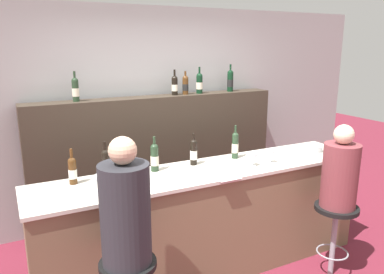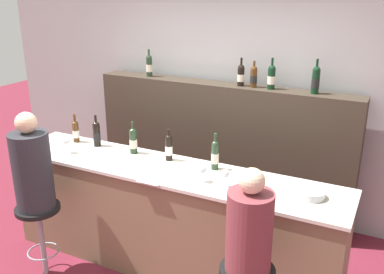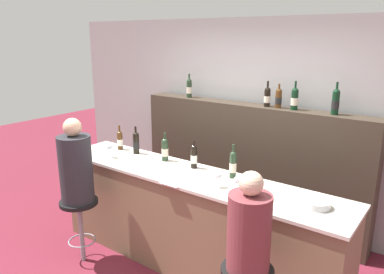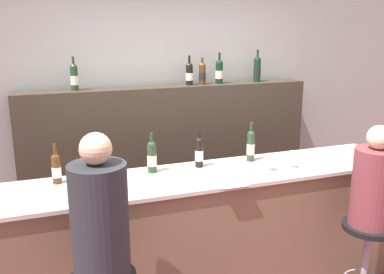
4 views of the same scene
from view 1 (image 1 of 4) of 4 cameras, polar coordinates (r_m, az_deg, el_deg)
wall_back at (r=4.69m, az=-6.20°, el=3.36°), size 6.40×0.05×2.60m
bar_counter at (r=3.67m, az=2.59°, el=-12.53°), size 3.24×0.65×1.04m
back_bar_cabinet at (r=4.61m, az=-5.02°, el=-3.43°), size 3.04×0.28×1.56m
wine_bottle_counter_0 at (r=3.22m, az=-17.74°, el=-4.84°), size 0.07×0.07×0.30m
wine_bottle_counter_1 at (r=3.26m, az=-13.01°, el=-3.99°), size 0.07×0.07×0.33m
wine_bottle_counter_2 at (r=3.39m, az=-5.72°, el=-3.05°), size 0.07×0.07×0.32m
wine_bottle_counter_3 at (r=3.55m, az=0.25°, el=-2.25°), size 0.07×0.07×0.31m
wine_bottle_counter_4 at (r=3.78m, az=6.59°, el=-1.20°), size 0.07×0.07×0.34m
wine_bottle_backbar_0 at (r=4.18m, az=-17.34°, el=6.96°), size 0.07×0.07×0.32m
wine_bottle_backbar_1 at (r=4.52m, az=-2.66°, el=7.91°), size 0.07×0.07×0.30m
wine_bottle_backbar_2 at (r=4.58m, az=-1.02°, el=7.97°), size 0.07×0.07×0.28m
wine_bottle_backbar_3 at (r=4.67m, az=1.13°, el=8.23°), size 0.08×0.08×0.33m
wine_bottle_backbar_4 at (r=4.89m, az=5.84°, el=8.57°), size 0.08×0.08×0.35m
wine_glass_0 at (r=2.97m, az=-14.08°, el=-6.19°), size 0.07×0.07×0.16m
wine_glass_1 at (r=3.56m, az=9.29°, el=-2.73°), size 0.08×0.08×0.15m
wine_glass_2 at (r=3.69m, az=11.90°, el=-2.26°), size 0.07×0.07×0.15m
metal_bowl at (r=4.23m, az=17.81°, el=-1.65°), size 0.21×0.21×0.06m
tasting_menu at (r=3.31m, az=4.69°, el=-5.80°), size 0.21×0.30×0.00m
guest_seated_left at (r=2.56m, az=-10.13°, el=-10.92°), size 0.34×0.34×0.88m
bar_stool_right at (r=3.81m, az=21.00°, el=-11.85°), size 0.40×0.40×0.71m
guest_seated_right at (r=3.63m, az=21.65°, el=-5.04°), size 0.32×0.32×0.77m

